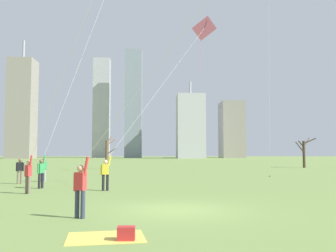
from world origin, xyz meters
TOP-DOWN VIEW (x-y plane):
  - ground_plane at (0.00, 0.00)m, footprint 400.00×400.00m
  - kite_flyer_midfield_right_teal at (-5.85, 9.28)m, footprint 6.53×6.32m
  - kite_flyer_foreground_left_pink at (-1.82, 7.40)m, footprint 6.75×3.32m
  - kite_flyer_far_back_purple at (-6.32, 4.70)m, footprint 5.42×6.89m
  - kite_flyer_midfield_center_yellow at (-1.14, -2.74)m, footprint 9.82×6.65m
  - bystander_strolling_midfield at (-9.30, 11.15)m, footprint 0.51×0.22m
  - bystander_watching_nearby at (-8.34, 12.95)m, footprint 0.42×0.37m
  - picnic_spot at (-1.60, -4.32)m, footprint 1.98×1.63m
  - bare_tree_far_right_edge at (19.52, 35.89)m, footprint 2.61×2.65m
  - bare_tree_rightmost at (-6.45, 33.42)m, footprint 1.38×2.41m
  - skyline_mid_tower_left at (-8.48, 133.01)m, footprint 6.61×6.19m
  - skyline_mid_tower_right at (30.62, 132.76)m, footprint 8.73×11.56m
  - skyline_wide_slab at (13.00, 121.62)m, footprint 9.95×11.20m
  - skyline_tall_tower at (-22.60, 144.34)m, footprint 6.87×5.66m
  - skyline_short_annex at (-48.07, 121.65)m, footprint 8.78×8.77m

SIDE VIEW (x-z plane):
  - ground_plane at x=0.00m, z-range 0.00..0.00m
  - picnic_spot at x=-1.60m, z-range -0.06..0.25m
  - bystander_strolling_midfield at x=-9.30m, z-range 0.09..1.71m
  - bystander_watching_nearby at x=-8.34m, z-range 0.09..1.71m
  - kite_flyer_far_back_purple at x=-6.32m, z-range -3.26..7.08m
  - bare_tree_rightmost at x=-6.45m, z-range 0.00..4.09m
  - bare_tree_far_right_edge at x=19.52m, z-range 0.20..4.25m
  - kite_flyer_foreground_left_pink at x=-1.82m, z-range -2.06..8.42m
  - kite_flyer_midfield_center_yellow at x=-1.14m, z-range -3.29..9.85m
  - kite_flyer_midfield_right_teal at x=-5.85m, z-range -6.04..16.78m
  - skyline_mid_tower_right at x=30.62m, z-range 0.00..22.22m
  - skyline_wide_slab at x=13.00m, z-range -2.53..25.75m
  - skyline_short_annex at x=-48.07m, z-range -3.56..39.50m
  - skyline_tall_tower at x=-22.60m, z-range 0.00..42.23m
  - skyline_mid_tower_left at x=-8.48m, z-range 0.00..42.80m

